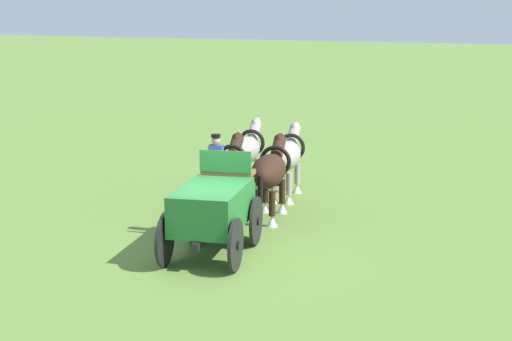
% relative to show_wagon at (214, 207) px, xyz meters
% --- Properties ---
extents(ground_plane, '(220.00, 220.00, 0.00)m').
position_rel_show_wagon_xyz_m(ground_plane, '(-0.15, -0.03, -1.15)').
color(ground_plane, olive).
extents(show_wagon, '(5.67, 2.36, 2.69)m').
position_rel_show_wagon_xyz_m(show_wagon, '(0.00, 0.00, 0.00)').
color(show_wagon, '#236B2D').
rests_on(show_wagon, ground).
extents(draft_horse_rear_near, '(3.20, 1.32, 2.16)m').
position_rel_show_wagon_xyz_m(draft_horse_rear_near, '(3.33, 1.30, 0.15)').
color(draft_horse_rear_near, '#331E14').
rests_on(draft_horse_rear_near, ground).
extents(draft_horse_rear_off, '(3.12, 1.29, 2.19)m').
position_rel_show_wagon_xyz_m(draft_horse_rear_off, '(3.57, 0.02, 0.17)').
color(draft_horse_rear_off, '#331E14').
rests_on(draft_horse_rear_off, ground).
extents(draft_horse_lead_near, '(3.09, 1.23, 2.25)m').
position_rel_show_wagon_xyz_m(draft_horse_lead_near, '(5.89, 1.79, 0.22)').
color(draft_horse_lead_near, '#9E998E').
rests_on(draft_horse_lead_near, ground).
extents(draft_horse_lead_off, '(3.16, 1.27, 2.14)m').
position_rel_show_wagon_xyz_m(draft_horse_lead_off, '(6.13, 0.51, 0.13)').
color(draft_horse_lead_off, '#9E998E').
rests_on(draft_horse_lead_off, ground).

